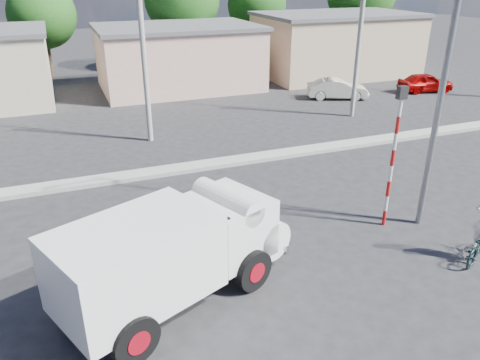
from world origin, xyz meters
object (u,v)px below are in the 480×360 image
object	(u,v)px
truck	(177,250)
car_red	(426,82)
car_cream	(337,89)
traffic_pole	(394,147)
streetlight	(442,64)

from	to	relation	value
truck	car_red	size ratio (longest dim) A/B	1.73
car_cream	traffic_pole	bearing A→B (deg)	176.01
car_cream	car_red	distance (m)	6.34
car_cream	streetlight	world-z (taller)	streetlight
truck	traffic_pole	world-z (taller)	traffic_pole
truck	streetlight	distance (m)	8.60
car_red	streetlight	size ratio (longest dim) A/B	0.39
truck	streetlight	xyz separation A→B (m)	(7.75, 0.80, 3.64)
car_red	streetlight	distance (m)	19.09
car_cream	streetlight	bearing A→B (deg)	179.59
car_cream	car_red	bearing A→B (deg)	-71.98
truck	car_cream	distance (m)	20.53
streetlight	car_red	bearing A→B (deg)	48.04
truck	streetlight	world-z (taller)	streetlight
truck	streetlight	size ratio (longest dim) A/B	0.68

